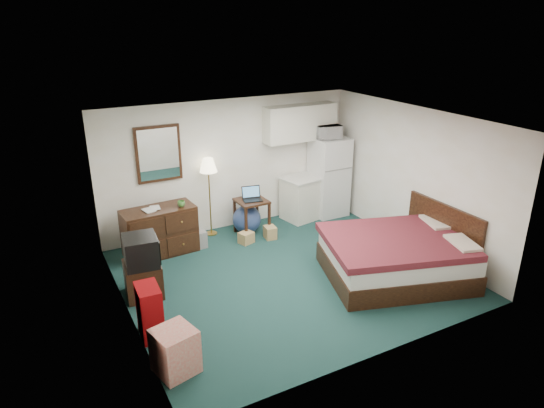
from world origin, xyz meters
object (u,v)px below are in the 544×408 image
bed (396,257)px  fridge (329,176)px  tv_stand (143,279)px  kitchen_counter (303,198)px  desk (252,217)px  suitcase (150,312)px  dresser (160,231)px  floor_lamp (210,197)px

bed → fridge: bearing=95.5°
bed → tv_stand: bed is taller
kitchen_counter → bed: 2.77m
desk → kitchen_counter: kitchen_counter is taller
desk → bed: (1.30, -2.55, -0.01)m
kitchen_counter → bed: bearing=-99.5°
kitchen_counter → tv_stand: (-3.64, -1.42, -0.17)m
tv_stand → suitcase: suitcase is taller
fridge → bed: bearing=-100.8°
desk → bed: size_ratio=0.32×
desk → tv_stand: size_ratio=1.23×
desk → bed: 2.86m
fridge → dresser: bearing=-176.5°
tv_stand → fridge: bearing=24.2°
desk → floor_lamp: bearing=150.5°
dresser → kitchen_counter: bearing=0.1°
suitcase → tv_stand: bearing=83.9°
dresser → desk: (1.76, -0.03, -0.07)m
dresser → tv_stand: 1.38m
dresser → tv_stand: (-0.61, -1.22, -0.16)m
dresser → kitchen_counter: size_ratio=1.45×
kitchen_counter → suitcase: (-3.81, -2.46, -0.06)m
suitcase → kitchen_counter: bearing=36.0°
floor_lamp → fridge: 2.56m
floor_lamp → tv_stand: size_ratio=2.67×
desk → kitchen_counter: (1.27, 0.22, 0.08)m
fridge → tv_stand: bearing=-160.9°
dresser → bed: (3.06, -2.57, -0.08)m
dresser → suitcase: dresser is taller
kitchen_counter → tv_stand: kitchen_counter is taller
floor_lamp → desk: (0.69, -0.36, -0.40)m
floor_lamp → suitcase: bearing=-125.4°
fridge → suitcase: 5.05m
kitchen_counter → desk: bearing=180.0°
kitchen_counter → suitcase: size_ratio=1.18×
floor_lamp → desk: bearing=-27.9°
floor_lamp → kitchen_counter: (1.96, -0.14, -0.32)m
tv_stand → suitcase: 1.06m
dresser → fridge: (3.62, 0.17, 0.39)m
bed → suitcase: 3.85m
desk → suitcase: (-2.54, -2.24, 0.01)m
fridge → tv_stand: fridge is taller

